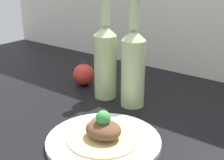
{
  "coord_description": "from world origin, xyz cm",
  "views": [
    {
      "loc": [
        46.45,
        -48.97,
        37.41
      ],
      "look_at": [
        2.74,
        8.07,
        10.75
      ],
      "focal_mm": 50.0,
      "sensor_mm": 36.0,
      "label": 1
    }
  ],
  "objects_px": {
    "plated_food": "(103,131)",
    "apple": "(84,74)",
    "cider_bottle_left": "(105,59)",
    "plate": "(103,140)",
    "cider_bottle_right": "(133,65)"
  },
  "relations": [
    {
      "from": "plated_food",
      "to": "apple",
      "type": "height_order",
      "value": "apple"
    },
    {
      "from": "plated_food",
      "to": "cider_bottle_left",
      "type": "xyz_separation_m",
      "value": [
        -0.16,
        0.21,
        0.09
      ]
    },
    {
      "from": "plated_food",
      "to": "apple",
      "type": "relative_size",
      "value": 1.94
    },
    {
      "from": "plated_food",
      "to": "cider_bottle_right",
      "type": "distance_m",
      "value": 0.24
    },
    {
      "from": "cider_bottle_left",
      "to": "apple",
      "type": "distance_m",
      "value": 0.15
    },
    {
      "from": "cider_bottle_right",
      "to": "apple",
      "type": "distance_m",
      "value": 0.23
    },
    {
      "from": "plate",
      "to": "cider_bottle_left",
      "type": "bearing_deg",
      "value": 127.59
    },
    {
      "from": "cider_bottle_left",
      "to": "apple",
      "type": "bearing_deg",
      "value": 163.66
    },
    {
      "from": "cider_bottle_left",
      "to": "cider_bottle_right",
      "type": "relative_size",
      "value": 1.0
    },
    {
      "from": "cider_bottle_left",
      "to": "apple",
      "type": "height_order",
      "value": "cider_bottle_left"
    },
    {
      "from": "cider_bottle_right",
      "to": "plate",
      "type": "bearing_deg",
      "value": -72.97
    },
    {
      "from": "plate",
      "to": "cider_bottle_left",
      "type": "relative_size",
      "value": 0.83
    },
    {
      "from": "plate",
      "to": "plated_food",
      "type": "height_order",
      "value": "plated_food"
    },
    {
      "from": "plated_food",
      "to": "cider_bottle_left",
      "type": "distance_m",
      "value": 0.28
    },
    {
      "from": "apple",
      "to": "plated_food",
      "type": "bearing_deg",
      "value": -41.04
    }
  ]
}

